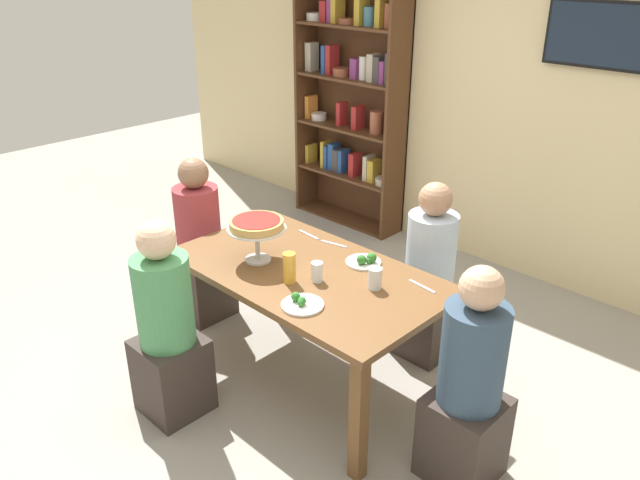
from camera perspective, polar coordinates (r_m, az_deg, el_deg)
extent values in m
plane|color=gray|center=(3.89, -1.05, -12.40)|extent=(12.00, 12.00, 0.00)
cube|color=beige|center=(4.98, 17.57, 12.76)|extent=(8.00, 0.12, 2.80)
cube|color=brown|center=(3.50, -1.14, -3.02)|extent=(1.57, 0.88, 0.04)
cube|color=brown|center=(3.98, -12.47, -6.06)|extent=(0.07, 0.07, 0.70)
cube|color=brown|center=(3.07, 3.55, -16.06)|extent=(0.07, 0.07, 0.70)
cube|color=brown|center=(4.37, -4.23, -2.47)|extent=(0.07, 0.07, 0.70)
cube|color=brown|center=(3.57, 11.74, -9.98)|extent=(0.07, 0.07, 0.70)
cube|color=#4C2D19|center=(6.04, -1.21, 12.98)|extent=(0.03, 0.30, 2.20)
cube|color=#4C2D19|center=(5.35, 7.02, 11.20)|extent=(0.03, 0.30, 2.20)
cube|color=#4C2D19|center=(5.79, 3.63, 12.39)|extent=(1.10, 0.02, 2.20)
cube|color=#4C2D19|center=(6.02, 2.47, 2.03)|extent=(1.04, 0.28, 0.02)
cube|color=#4C2D19|center=(5.86, 2.55, 5.99)|extent=(1.04, 0.28, 0.02)
cube|color=#4C2D19|center=(5.73, 2.63, 10.15)|extent=(1.04, 0.28, 0.02)
cube|color=#4C2D19|center=(5.64, 2.72, 14.48)|extent=(1.04, 0.28, 0.02)
cube|color=#4C2D19|center=(5.57, 2.82, 18.93)|extent=(1.04, 0.28, 0.02)
cube|color=#B7932D|center=(6.14, -0.80, 7.92)|extent=(0.04, 0.13, 0.18)
cube|color=#B7932D|center=(6.00, 0.57, 7.86)|extent=(0.04, 0.13, 0.25)
cube|color=navy|center=(5.98, 0.86, 7.62)|extent=(0.04, 0.13, 0.22)
cube|color=navy|center=(5.93, 1.28, 7.63)|extent=(0.06, 0.11, 0.25)
cube|color=#3D3838|center=(5.89, 1.78, 7.31)|extent=(0.06, 0.13, 0.21)
cube|color=navy|center=(5.86, 2.20, 7.21)|extent=(0.04, 0.13, 0.21)
cube|color=maroon|center=(5.77, 3.23, 6.90)|extent=(0.06, 0.13, 0.21)
cube|color=#B2A88E|center=(5.67, 4.48, 6.59)|extent=(0.05, 0.13, 0.23)
cube|color=#B7932D|center=(5.63, 4.96, 6.31)|extent=(0.07, 0.13, 0.20)
cylinder|color=beige|center=(5.58, 5.90, 5.35)|extent=(0.16, 0.16, 0.06)
cube|color=orange|center=(6.02, -0.80, 12.05)|extent=(0.05, 0.13, 0.21)
cylinder|color=silver|center=(5.97, -0.11, 11.21)|extent=(0.14, 0.14, 0.06)
cube|color=maroon|center=(5.76, 2.02, 11.43)|extent=(0.05, 0.12, 0.21)
cube|color=maroon|center=(5.63, 3.49, 11.07)|extent=(0.06, 0.13, 0.21)
cylinder|color=brown|center=(5.51, 5.16, 10.63)|extent=(0.12, 0.12, 0.20)
cube|color=#B2A88E|center=(5.93, -0.75, 16.38)|extent=(0.07, 0.11, 0.25)
cube|color=navy|center=(5.79, 0.70, 16.14)|extent=(0.05, 0.13, 0.25)
cube|color=maroon|center=(5.75, 1.13, 16.11)|extent=(0.05, 0.13, 0.25)
cylinder|color=brown|center=(5.69, 1.96, 15.07)|extent=(0.15, 0.15, 0.07)
cube|color=#7A3370|center=(5.57, 3.36, 15.34)|extent=(0.07, 0.11, 0.17)
cylinder|color=silver|center=(5.52, 3.98, 15.36)|extent=(0.08, 0.08, 0.19)
cube|color=#B2A88E|center=(5.44, 4.90, 15.37)|extent=(0.06, 0.11, 0.23)
cube|color=#3D3838|center=(5.40, 5.50, 15.21)|extent=(0.07, 0.13, 0.21)
cube|color=#7A3370|center=(5.36, 6.03, 14.96)|extent=(0.05, 0.13, 0.18)
cube|color=#3D3838|center=(5.32, 6.53, 15.23)|extent=(0.05, 0.13, 0.25)
cylinder|color=silver|center=(5.86, -0.47, 19.70)|extent=(0.15, 0.15, 0.07)
cube|color=maroon|center=(5.75, 0.66, 20.12)|extent=(0.07, 0.13, 0.17)
cube|color=#7A3370|center=(5.70, 1.19, 20.34)|extent=(0.05, 0.12, 0.22)
cube|color=#B7932D|center=(5.66, 1.65, 20.30)|extent=(0.05, 0.13, 0.22)
cylinder|color=brown|center=(5.59, 2.50, 19.32)|extent=(0.15, 0.15, 0.05)
cube|color=#B7932D|center=(5.48, 3.82, 20.29)|extent=(0.06, 0.13, 0.26)
cylinder|color=#3D7084|center=(5.43, 4.52, 19.65)|extent=(0.10, 0.10, 0.15)
cube|color=#B7932D|center=(5.34, 5.68, 20.01)|extent=(0.05, 0.13, 0.24)
cylinder|color=brown|center=(5.30, 6.30, 19.65)|extent=(0.08, 0.08, 0.19)
cube|color=black|center=(4.61, 24.14, 16.71)|extent=(0.71, 0.05, 0.42)
cube|color=#192333|center=(4.58, 24.02, 16.70)|extent=(0.67, 0.01, 0.38)
cube|color=#382D28|center=(4.47, -10.58, -4.05)|extent=(0.34, 0.34, 0.45)
cylinder|color=#993338|center=(4.26, -11.08, 1.54)|extent=(0.30, 0.30, 0.50)
sphere|color=#846047|center=(4.14, -11.48, 5.98)|extent=(0.20, 0.20, 0.20)
cube|color=#382D28|center=(3.24, 12.90, -17.08)|extent=(0.34, 0.34, 0.45)
cylinder|color=#33475B|center=(2.95, 13.79, -10.20)|extent=(0.30, 0.30, 0.50)
sphere|color=tan|center=(2.77, 14.52, -4.26)|extent=(0.20, 0.20, 0.20)
cube|color=#382D28|center=(4.06, 9.58, -7.21)|extent=(0.34, 0.34, 0.45)
cylinder|color=silver|center=(3.83, 10.08, -1.19)|extent=(0.30, 0.30, 0.50)
sphere|color=#A87A5B|center=(3.69, 10.48, 3.69)|extent=(0.20, 0.20, 0.20)
cube|color=#382D28|center=(3.63, -13.27, -11.87)|extent=(0.34, 0.34, 0.45)
cylinder|color=#4C935B|center=(3.37, -14.06, -5.40)|extent=(0.30, 0.30, 0.50)
sphere|color=beige|center=(3.22, -14.71, -0.01)|extent=(0.20, 0.20, 0.20)
cylinder|color=silver|center=(3.61, -5.66, -1.75)|extent=(0.15, 0.15, 0.01)
cylinder|color=silver|center=(3.57, -5.73, -0.35)|extent=(0.03, 0.03, 0.18)
cylinder|color=silver|center=(3.53, -5.80, 1.06)|extent=(0.34, 0.34, 0.01)
cylinder|color=tan|center=(3.52, -5.81, 1.45)|extent=(0.31, 0.31, 0.05)
cylinder|color=maroon|center=(3.51, -5.83, 1.82)|extent=(0.27, 0.27, 0.00)
cylinder|color=white|center=(3.57, 3.97, -2.03)|extent=(0.20, 0.20, 0.01)
sphere|color=#2D7028|center=(3.52, 3.80, -1.79)|extent=(0.06, 0.06, 0.06)
sphere|color=#2D7028|center=(3.54, 4.73, -1.62)|extent=(0.06, 0.06, 0.06)
sphere|color=#2D7028|center=(3.53, 4.48, -1.88)|extent=(0.04, 0.04, 0.04)
cylinder|color=white|center=(3.15, -1.61, -5.94)|extent=(0.22, 0.22, 0.01)
sphere|color=#2D7028|center=(3.12, -1.74, -5.74)|extent=(0.04, 0.04, 0.04)
sphere|color=#2D7028|center=(3.16, -2.22, -5.18)|extent=(0.05, 0.05, 0.05)
sphere|color=#2D7028|center=(3.13, -1.66, -5.56)|extent=(0.04, 0.04, 0.04)
cylinder|color=gold|center=(3.33, -2.80, -2.54)|extent=(0.07, 0.07, 0.17)
cylinder|color=white|center=(3.29, 5.03, -3.49)|extent=(0.07, 0.07, 0.12)
cylinder|color=white|center=(3.35, -0.28, -2.92)|extent=(0.06, 0.06, 0.11)
cube|color=silver|center=(3.37, 9.27, -4.17)|extent=(0.18, 0.03, 0.00)
cube|color=silver|center=(4.11, -4.78, 1.66)|extent=(0.18, 0.03, 0.00)
cube|color=silver|center=(3.91, -1.04, 0.48)|extent=(0.18, 0.03, 0.00)
cube|color=silver|center=(3.79, 1.28, -0.36)|extent=(0.18, 0.06, 0.00)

